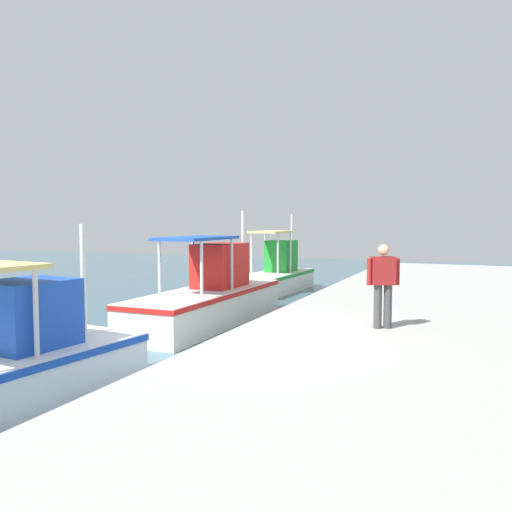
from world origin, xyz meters
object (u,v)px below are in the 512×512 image
(fishing_boat_third, at_px, (209,297))
(mooring_bollard_second, at_px, (375,267))
(fishing_boat_second, at_px, (1,364))
(fishing_boat_fourth, at_px, (277,275))
(fisherman_standing, at_px, (383,282))

(fishing_boat_third, relative_size, mooring_bollard_second, 16.78)
(fishing_boat_second, xyz_separation_m, fishing_boat_third, (7.16, 0.05, 0.09))
(mooring_bollard_second, bearing_deg, fishing_boat_third, 161.32)
(fishing_boat_third, height_order, mooring_bollard_second, fishing_boat_third)
(fishing_boat_second, bearing_deg, fishing_boat_third, 0.43)
(fishing_boat_second, distance_m, mooring_bollard_second, 16.44)
(fishing_boat_third, bearing_deg, fishing_boat_fourth, 4.81)
(fishing_boat_third, relative_size, fisherman_standing, 3.90)
(fishing_boat_third, distance_m, fisherman_standing, 6.01)
(fishing_boat_fourth, height_order, fisherman_standing, fishing_boat_fourth)
(fishing_boat_second, bearing_deg, mooring_bollard_second, -10.47)
(fishing_boat_fourth, bearing_deg, mooring_bollard_second, -61.38)
(fisherman_standing, xyz_separation_m, mooring_bollard_second, (11.73, 2.22, -0.73))
(fishing_boat_second, xyz_separation_m, mooring_bollard_second, (16.16, -2.99, 0.34))
(fishing_boat_second, height_order, fishing_boat_third, fishing_boat_third)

